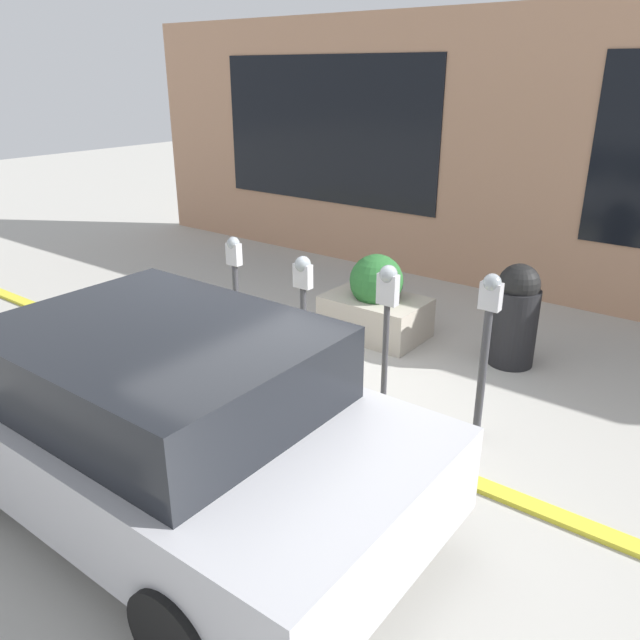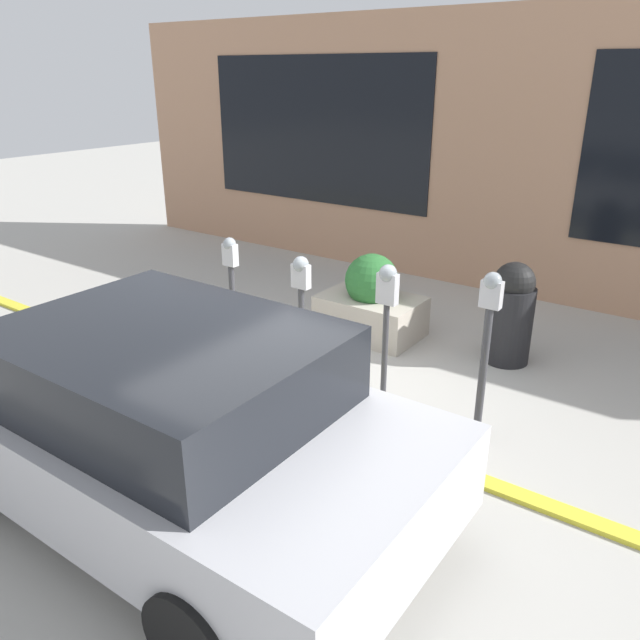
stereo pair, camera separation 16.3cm
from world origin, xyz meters
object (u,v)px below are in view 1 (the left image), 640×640
at_px(parking_meter_nearest, 487,331).
at_px(trash_bin, 515,315).
at_px(parking_meter_middle, 303,291).
at_px(parking_meter_fourth, 235,276).
at_px(planter_box, 376,304).
at_px(parked_car_front, 155,413).
at_px(parking_meter_second, 387,302).

height_order(parking_meter_nearest, trash_bin, parking_meter_nearest).
xyz_separation_m(parking_meter_middle, parking_meter_fourth, (0.95, 0.00, -0.03)).
bearing_deg(planter_box, trash_bin, -171.46).
bearing_deg(parking_meter_nearest, trash_bin, -78.36).
bearing_deg(trash_bin, parked_car_front, 73.19).
distance_m(planter_box, trash_bin, 1.65).
relative_size(parking_meter_nearest, planter_box, 1.27).
relative_size(parking_meter_fourth, parked_car_front, 0.33).
bearing_deg(parking_meter_middle, parking_meter_second, -179.01).
relative_size(parking_meter_second, planter_box, 1.18).
xyz_separation_m(parking_meter_middle, planter_box, (0.02, -1.41, -0.55)).
relative_size(parking_meter_middle, planter_box, 1.11).
bearing_deg(planter_box, parking_meter_fourth, 56.31).
distance_m(parking_meter_nearest, trash_bin, 1.72).
relative_size(parking_meter_nearest, trash_bin, 1.33).
relative_size(planter_box, parked_car_front, 0.28).
distance_m(planter_box, parked_car_front, 3.68).
xyz_separation_m(parking_meter_second, parked_car_front, (0.54, 2.25, -0.31)).
bearing_deg(parking_meter_middle, parked_car_front, 100.97).
xyz_separation_m(parking_meter_middle, parked_car_front, (-0.43, 2.23, -0.21)).
relative_size(parking_meter_second, parked_car_front, 0.33).
bearing_deg(parking_meter_middle, planter_box, -89.33).
height_order(parking_meter_fourth, parked_car_front, parked_car_front).
height_order(parking_meter_nearest, parking_meter_second, parking_meter_nearest).
relative_size(parking_meter_nearest, parking_meter_middle, 1.14).
height_order(parking_meter_nearest, parking_meter_fourth, parking_meter_nearest).
relative_size(parking_meter_fourth, planter_box, 1.15).
height_order(parking_meter_middle, parked_car_front, parked_car_front).
relative_size(parking_meter_middle, parked_car_front, 0.31).
relative_size(parking_meter_nearest, parking_meter_fourth, 1.10).
height_order(parking_meter_second, trash_bin, parking_meter_second).
distance_m(parked_car_front, trash_bin, 4.06).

